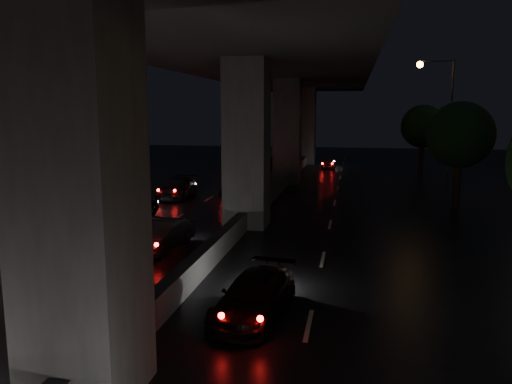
% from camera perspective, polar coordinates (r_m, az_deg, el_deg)
% --- Properties ---
extents(ground, '(120.00, 120.00, 0.00)m').
position_cam_1_polar(ground, '(19.85, -4.06, -7.06)').
color(ground, black).
rests_on(ground, ground).
extents(viaduct, '(12.00, 80.00, 10.50)m').
position_cam_1_polar(viaduct, '(24.08, -1.09, 15.86)').
color(viaduct, '#303033').
rests_on(viaduct, ground).
extents(median_barrier, '(0.45, 70.00, 0.85)m').
position_cam_1_polar(median_barrier, '(24.46, -1.03, -2.89)').
color(median_barrier, '#303033').
rests_on(median_barrier, ground).
extents(tree_c, '(3.80, 3.80, 6.12)m').
position_cam_1_polar(tree_c, '(31.00, 22.29, 6.03)').
color(tree_c, black).
rests_on(tree_c, ground).
extents(tree_d, '(3.80, 3.80, 6.12)m').
position_cam_1_polar(tree_d, '(46.79, 18.53, 7.09)').
color(tree_d, black).
rests_on(tree_d, ground).
extents(streetlight_far, '(2.52, 0.44, 9.00)m').
position_cam_1_polar(streetlight_far, '(36.87, 20.58, 8.80)').
color(streetlight_far, '#2D2D33').
rests_on(streetlight_far, ground).
extents(car_3, '(2.11, 4.12, 1.14)m').
position_cam_1_polar(car_3, '(13.90, -0.18, -11.80)').
color(car_3, black).
rests_on(car_3, ground).
extents(car_4, '(2.10, 3.74, 1.17)m').
position_cam_1_polar(car_4, '(21.18, -20.76, -4.96)').
color(car_4, black).
rests_on(car_4, ground).
extents(car_5, '(1.65, 3.79, 1.21)m').
position_cam_1_polar(car_5, '(20.55, -10.69, -4.88)').
color(car_5, black).
rests_on(car_5, ground).
extents(car_6, '(1.62, 3.45, 1.14)m').
position_cam_1_polar(car_6, '(26.90, -13.66, -1.73)').
color(car_6, black).
rests_on(car_6, ground).
extents(car_7, '(1.90, 4.42, 1.27)m').
position_cam_1_polar(car_7, '(32.82, -9.00, 0.48)').
color(car_7, black).
rests_on(car_7, ground).
extents(car_8, '(1.88, 3.42, 1.10)m').
position_cam_1_polar(car_8, '(33.25, -2.28, 0.56)').
color(car_8, black).
rests_on(car_8, ground).
extents(car_9, '(2.06, 4.05, 1.27)m').
position_cam_1_polar(car_9, '(36.75, -0.80, 1.53)').
color(car_9, '#433D3A').
rests_on(car_9, ground).
extents(car_10, '(2.63, 4.45, 1.16)m').
position_cam_1_polar(car_10, '(47.64, 1.93, 3.22)').
color(car_10, black).
rests_on(car_10, ground).
extents(car_11, '(2.02, 4.05, 1.10)m').
position_cam_1_polar(car_11, '(47.36, -2.39, 3.15)').
color(car_11, black).
rests_on(car_11, ground).
extents(car_12, '(1.65, 3.38, 1.11)m').
position_cam_1_polar(car_12, '(49.33, 8.25, 3.31)').
color(car_12, slate).
rests_on(car_12, ground).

